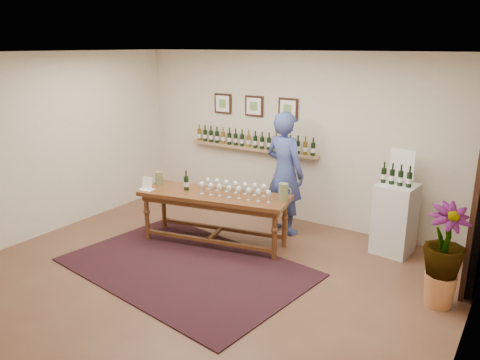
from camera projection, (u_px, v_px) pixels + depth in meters
The scene contains 14 objects.
ground at pixel (207, 275), 6.09m from camera, with size 6.00×6.00×0.00m, color brown.
room_shell at pixel (418, 184), 6.16m from camera, with size 6.00×6.00×6.00m.
rug at pixel (186, 267), 6.30m from camera, with size 3.18×2.12×0.02m, color #48160C.
tasting_table at pixel (214, 201), 6.89m from camera, with size 2.32×1.16×0.79m.
table_glasses at pixel (232, 189), 6.76m from camera, with size 1.38×0.32×0.19m, color silver, non-canonical shape.
table_bottles at pixel (188, 179), 7.02m from camera, with size 0.30×0.17×0.32m, color black, non-canonical shape.
pitcher_left at pixel (159, 178), 7.27m from camera, with size 0.13×0.13×0.21m, color olive, non-canonical shape.
pitcher_right at pixel (283, 192), 6.52m from camera, with size 0.16×0.16×0.24m, color olive, non-canonical shape.
menu_card at pixel (147, 183), 7.03m from camera, with size 0.21×0.15×0.19m, color white.
display_pedestal at pixel (395, 219), 6.64m from camera, with size 0.51×0.51×1.02m, color silver.
pedestal_bottles at pixel (396, 175), 6.45m from camera, with size 0.28×0.07×0.28m, color black, non-canonical shape.
info_sign at pixel (402, 165), 6.59m from camera, with size 0.35×0.02×0.49m, color white.
potted_plant at pixel (444, 256), 5.23m from camera, with size 0.77×0.77×1.05m.
person at pixel (285, 173), 7.26m from camera, with size 0.71×0.46×1.93m, color navy.
Camera 1 is at (3.36, -4.37, 2.89)m, focal length 35.00 mm.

